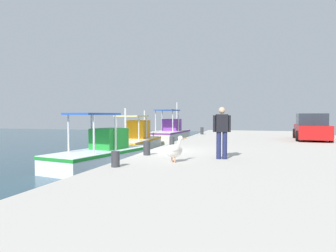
{
  "coord_description": "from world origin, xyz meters",
  "views": [
    {
      "loc": [
        -11.68,
        -4.19,
        2.27
      ],
      "look_at": [
        5.51,
        0.67,
        1.62
      ],
      "focal_mm": 32.14,
      "sensor_mm": 36.0,
      "label": 1
    }
  ],
  "objects_px": {
    "fisherman_standing": "(222,130)",
    "mooring_bollard_third": "(172,141)",
    "parked_car": "(311,128)",
    "fishing_boat_second": "(101,154)",
    "pelican": "(174,150)",
    "fishing_boat_fourth": "(170,134)",
    "mooring_bollard_second": "(147,148)",
    "fishing_boat_third": "(135,141)",
    "mooring_bollard_nearest": "(115,159)",
    "mooring_bollard_fourth": "(202,131)"
  },
  "relations": [
    {
      "from": "fishing_boat_fourth",
      "to": "fisherman_standing",
      "type": "xyz_separation_m",
      "value": [
        -13.93,
        -5.67,
        1.06
      ]
    },
    {
      "from": "mooring_bollard_nearest",
      "to": "mooring_bollard_second",
      "type": "bearing_deg",
      "value": 0.0
    },
    {
      "from": "fisherman_standing",
      "to": "mooring_bollard_fourth",
      "type": "relative_size",
      "value": 3.23
    },
    {
      "from": "fishing_boat_third",
      "to": "pelican",
      "type": "bearing_deg",
      "value": -151.19
    },
    {
      "from": "fishing_boat_second",
      "to": "parked_car",
      "type": "height_order",
      "value": "fishing_boat_second"
    },
    {
      "from": "pelican",
      "to": "mooring_bollard_fourth",
      "type": "distance_m",
      "value": 13.88
    },
    {
      "from": "fishing_boat_fourth",
      "to": "mooring_bollard_second",
      "type": "height_order",
      "value": "fishing_boat_fourth"
    },
    {
      "from": "parked_car",
      "to": "mooring_bollard_second",
      "type": "bearing_deg",
      "value": 142.16
    },
    {
      "from": "pelican",
      "to": "fisherman_standing",
      "type": "bearing_deg",
      "value": -49.55
    },
    {
      "from": "parked_car",
      "to": "fishing_boat_third",
      "type": "bearing_deg",
      "value": 98.39
    },
    {
      "from": "fisherman_standing",
      "to": "mooring_bollard_third",
      "type": "bearing_deg",
      "value": 35.93
    },
    {
      "from": "fishing_boat_third",
      "to": "fishing_boat_fourth",
      "type": "relative_size",
      "value": 0.97
    },
    {
      "from": "fishing_boat_second",
      "to": "fishing_boat_third",
      "type": "xyz_separation_m",
      "value": [
        6.07,
        0.85,
        0.05
      ]
    },
    {
      "from": "mooring_bollard_third",
      "to": "parked_car",
      "type": "bearing_deg",
      "value": -51.79
    },
    {
      "from": "fishing_boat_third",
      "to": "mooring_bollard_nearest",
      "type": "distance_m",
      "value": 10.78
    },
    {
      "from": "pelican",
      "to": "mooring_bollard_nearest",
      "type": "xyz_separation_m",
      "value": [
        -1.24,
        1.4,
        -0.18
      ]
    },
    {
      "from": "pelican",
      "to": "mooring_bollard_nearest",
      "type": "bearing_deg",
      "value": 131.35
    },
    {
      "from": "fishing_boat_fourth",
      "to": "mooring_bollard_second",
      "type": "xyz_separation_m",
      "value": [
        -13.69,
        -2.92,
        0.37
      ]
    },
    {
      "from": "parked_car",
      "to": "mooring_bollard_second",
      "type": "distance_m",
      "value": 11.58
    },
    {
      "from": "parked_car",
      "to": "mooring_bollard_nearest",
      "type": "relative_size",
      "value": 9.44
    },
    {
      "from": "fisherman_standing",
      "to": "mooring_bollard_second",
      "type": "distance_m",
      "value": 2.84
    },
    {
      "from": "fishing_boat_second",
      "to": "fisherman_standing",
      "type": "bearing_deg",
      "value": -107.78
    },
    {
      "from": "fishing_boat_third",
      "to": "fisherman_standing",
      "type": "distance_m",
      "value": 10.07
    },
    {
      "from": "fishing_boat_fourth",
      "to": "fisherman_standing",
      "type": "distance_m",
      "value": 15.07
    },
    {
      "from": "fishing_boat_second",
      "to": "fishing_boat_fourth",
      "type": "height_order",
      "value": "fishing_boat_fourth"
    },
    {
      "from": "mooring_bollard_third",
      "to": "fishing_boat_second",
      "type": "bearing_deg",
      "value": 127.58
    },
    {
      "from": "fishing_boat_second",
      "to": "mooring_bollard_fourth",
      "type": "xyz_separation_m",
      "value": [
        10.93,
        -2.67,
        0.49
      ]
    },
    {
      "from": "mooring_bollard_nearest",
      "to": "mooring_bollard_second",
      "type": "relative_size",
      "value": 0.85
    },
    {
      "from": "fishing_boat_fourth",
      "to": "mooring_bollard_fourth",
      "type": "height_order",
      "value": "fishing_boat_fourth"
    },
    {
      "from": "fishing_boat_third",
      "to": "mooring_bollard_second",
      "type": "bearing_deg",
      "value": -155.08
    },
    {
      "from": "fishing_boat_second",
      "to": "pelican",
      "type": "xyz_separation_m",
      "value": [
        -2.88,
        -4.07,
        0.62
      ]
    },
    {
      "from": "mooring_bollard_nearest",
      "to": "mooring_bollard_second",
      "type": "xyz_separation_m",
      "value": [
        2.61,
        0.0,
        0.04
      ]
    },
    {
      "from": "fisherman_standing",
      "to": "mooring_bollard_nearest",
      "type": "xyz_separation_m",
      "value": [
        -2.38,
        2.74,
        -0.73
      ]
    },
    {
      "from": "parked_car",
      "to": "mooring_bollard_fourth",
      "type": "distance_m",
      "value": 7.84
    },
    {
      "from": "fishing_boat_second",
      "to": "mooring_bollard_nearest",
      "type": "bearing_deg",
      "value": -147.05
    },
    {
      "from": "mooring_bollard_nearest",
      "to": "mooring_bollard_second",
      "type": "distance_m",
      "value": 2.61
    },
    {
      "from": "pelican",
      "to": "fisherman_standing",
      "type": "height_order",
      "value": "fisherman_standing"
    },
    {
      "from": "pelican",
      "to": "fishing_boat_second",
      "type": "bearing_deg",
      "value": 54.75
    },
    {
      "from": "mooring_bollard_fourth",
      "to": "mooring_bollard_second",
      "type": "bearing_deg",
      "value": -180.0
    },
    {
      "from": "mooring_bollard_second",
      "to": "mooring_bollard_fourth",
      "type": "height_order",
      "value": "mooring_bollard_fourth"
    },
    {
      "from": "fishing_boat_fourth",
      "to": "pelican",
      "type": "height_order",
      "value": "fishing_boat_fourth"
    },
    {
      "from": "mooring_bollard_nearest",
      "to": "fishing_boat_fourth",
      "type": "bearing_deg",
      "value": 10.17
    },
    {
      "from": "fisherman_standing",
      "to": "mooring_bollard_fourth",
      "type": "xyz_separation_m",
      "value": [
        12.66,
        2.74,
        -0.69
      ]
    },
    {
      "from": "mooring_bollard_third",
      "to": "mooring_bollard_fourth",
      "type": "distance_m",
      "value": 8.88
    },
    {
      "from": "fishing_boat_second",
      "to": "mooring_bollard_nearest",
      "type": "relative_size",
      "value": 12.36
    },
    {
      "from": "mooring_bollard_fourth",
      "to": "fishing_boat_second",
      "type": "bearing_deg",
      "value": 166.29
    },
    {
      "from": "mooring_bollard_second",
      "to": "fishing_boat_second",
      "type": "bearing_deg",
      "value": 60.67
    },
    {
      "from": "pelican",
      "to": "mooring_bollard_third",
      "type": "relative_size",
      "value": 2.16
    },
    {
      "from": "fishing_boat_second",
      "to": "mooring_bollard_second",
      "type": "bearing_deg",
      "value": -119.33
    },
    {
      "from": "fishing_boat_third",
      "to": "mooring_bollard_fourth",
      "type": "bearing_deg",
      "value": -35.93
    }
  ]
}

